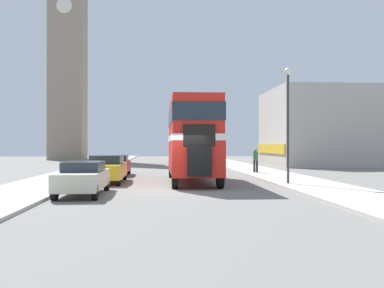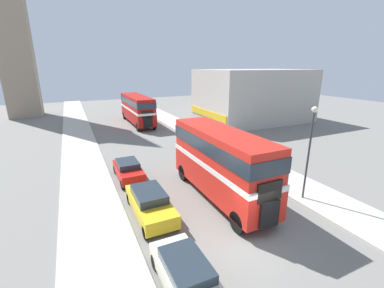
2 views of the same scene
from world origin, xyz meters
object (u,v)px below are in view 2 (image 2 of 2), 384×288
at_px(car_parked_near, 188,277).
at_px(church_tower, 6,1).
at_px(street_lamp, 310,140).
at_px(car_parked_far, 128,170).
at_px(double_decker_bus, 221,159).
at_px(pedestrian_walking, 231,146).
at_px(bus_distant, 137,107).
at_px(car_parked_mid, 150,203).

xyz_separation_m(car_parked_near, church_tower, (-10.02, 44.18, 16.83)).
xyz_separation_m(car_parked_near, street_lamp, (9.63, 3.34, 3.23)).
bearing_deg(church_tower, car_parked_far, -72.77).
height_order(double_decker_bus, car_parked_far, double_decker_bus).
distance_m(car_parked_near, pedestrian_walking, 15.68).
relative_size(car_parked_far, church_tower, 0.11).
bearing_deg(double_decker_bus, pedestrian_walking, 51.43).
bearing_deg(pedestrian_walking, church_tower, 121.91).
relative_size(bus_distant, pedestrian_walking, 6.49).
distance_m(bus_distant, street_lamp, 27.17).
height_order(pedestrian_walking, street_lamp, street_lamp).
bearing_deg(car_parked_far, pedestrian_walking, 5.00).
bearing_deg(church_tower, pedestrian_walking, -58.09).
distance_m(double_decker_bus, pedestrian_walking, 8.18).
xyz_separation_m(car_parked_mid, pedestrian_walking, (9.69, 6.40, 0.32)).
bearing_deg(bus_distant, double_decker_bus, -91.48).
distance_m(bus_distant, car_parked_near, 30.73).
height_order(car_parked_near, car_parked_far, car_parked_far).
bearing_deg(double_decker_bus, church_tower, 111.31).
bearing_deg(pedestrian_walking, car_parked_near, -129.31).
bearing_deg(church_tower, car_parked_near, -77.22).
relative_size(bus_distant, church_tower, 0.33).
bearing_deg(double_decker_bus, car_parked_mid, -178.54).
relative_size(double_decker_bus, church_tower, 0.27).
distance_m(double_decker_bus, car_parked_mid, 5.04).
height_order(car_parked_far, pedestrian_walking, pedestrian_walking).
bearing_deg(bus_distant, church_tower, 138.03).
bearing_deg(pedestrian_walking, double_decker_bus, -128.57).
bearing_deg(car_parked_far, bus_distant, 74.12).
height_order(car_parked_near, pedestrian_walking, pedestrian_walking).
bearing_deg(bus_distant, pedestrian_walking, -76.35).
bearing_deg(car_parked_far, double_decker_bus, -48.84).
bearing_deg(street_lamp, double_decker_bus, 151.91).
bearing_deg(car_parked_mid, pedestrian_walking, 33.45).
height_order(car_parked_far, church_tower, church_tower).
bearing_deg(double_decker_bus, car_parked_far, 131.16).
xyz_separation_m(double_decker_bus, car_parked_mid, (-4.68, -0.12, -1.88)).
relative_size(double_decker_bus, pedestrian_walking, 5.35).
bearing_deg(double_decker_bus, car_parked_near, -130.08).
height_order(car_parked_mid, street_lamp, street_lamp).
height_order(bus_distant, car_parked_far, bus_distant).
bearing_deg(street_lamp, car_parked_mid, 165.71).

